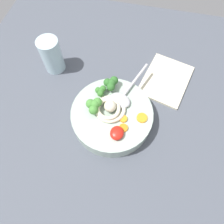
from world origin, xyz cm
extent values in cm
cube|color=#474C56|center=(0.00, 0.00, 1.28)|extent=(106.30, 106.30, 2.56)
cylinder|color=#9EB2A3|center=(-0.05, -2.03, 5.09)|extent=(22.57, 22.57, 5.05)
cylinder|color=gold|center=(-0.05, -2.03, 5.29)|extent=(19.86, 19.86, 4.64)
torus|color=beige|center=(-0.60, -2.64, 8.20)|extent=(8.49, 8.49, 1.17)
torus|color=beige|center=(-0.06, -3.01, 9.13)|extent=(9.10, 9.10, 1.05)
sphere|color=beige|center=(-0.60, -2.64, 9.72)|extent=(3.29, 3.29, 3.29)
ellipsoid|color=#B7B7BC|center=(-3.74, -0.61, 8.41)|extent=(6.27, 7.18, 1.60)
cylinder|color=#B7B7BC|center=(-10.73, 2.10, 8.41)|extent=(14.28, 6.15, 0.80)
ellipsoid|color=red|center=(5.93, 0.61, 8.49)|extent=(3.91, 3.52, 1.76)
cylinder|color=#7A9E60|center=(0.33, -6.59, 8.29)|extent=(1.26, 1.26, 1.35)
sphere|color=#478938|center=(0.33, -6.59, 10.21)|extent=(2.48, 2.48, 2.48)
sphere|color=#478938|center=(1.57, -6.59, 9.98)|extent=(2.48, 2.48, 2.48)
sphere|color=#478938|center=(-0.80, -6.14, 10.10)|extent=(2.48, 2.48, 2.48)
sphere|color=#478938|center=(0.33, -7.84, 10.03)|extent=(2.48, 2.48, 2.48)
cylinder|color=#7A9E60|center=(-7.69, -3.85, 8.25)|extent=(1.20, 1.20, 1.28)
sphere|color=#2D6628|center=(-7.69, -3.85, 10.07)|extent=(2.35, 2.35, 2.35)
sphere|color=#2D6628|center=(-6.51, -3.85, 9.86)|extent=(2.35, 2.35, 2.35)
sphere|color=#2D6628|center=(-8.76, -3.42, 9.96)|extent=(2.35, 2.35, 2.35)
sphere|color=#2D6628|center=(-7.69, -5.02, 9.90)|extent=(2.35, 2.35, 2.35)
cylinder|color=#7A9E60|center=(-4.96, -6.20, 8.10)|extent=(0.90, 0.90, 0.97)
sphere|color=#38752D|center=(-4.96, -6.20, 9.47)|extent=(1.77, 1.77, 1.77)
sphere|color=#38752D|center=(-4.07, -6.20, 9.30)|extent=(1.77, 1.77, 1.77)
sphere|color=#38752D|center=(-5.76, -5.88, 9.39)|extent=(1.77, 1.77, 1.77)
sphere|color=#38752D|center=(-4.96, -7.09, 9.34)|extent=(1.77, 1.77, 1.77)
cylinder|color=orange|center=(0.06, 6.17, 7.86)|extent=(2.85, 2.85, 0.51)
cylinder|color=orange|center=(3.92, 1.91, 7.87)|extent=(2.30, 2.30, 0.52)
cylinder|color=orange|center=(1.42, 1.42, 7.91)|extent=(2.02, 2.02, 0.59)
cylinder|color=silver|center=(-14.92, -24.79, 8.28)|extent=(6.55, 6.55, 11.43)
cube|color=beige|center=(-17.62, 11.87, 2.96)|extent=(20.45, 17.48, 0.80)
camera|label=1|loc=(24.04, 3.47, 56.54)|focal=32.37mm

